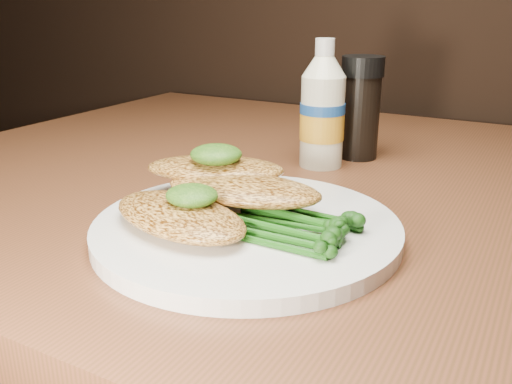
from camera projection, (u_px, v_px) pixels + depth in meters
The scene contains 9 objects.
plate at pixel (247, 228), 0.49m from camera, with size 0.27×0.27×0.01m, color white.
chicken_front at pixel (179, 216), 0.46m from camera, with size 0.14×0.08×0.02m, color gold.
chicken_mid at pixel (243, 189), 0.50m from camera, with size 0.15×0.07×0.02m, color gold.
chicken_back at pixel (215, 169), 0.54m from camera, with size 0.13×0.07×0.02m, color gold.
pesto_front at pixel (192, 195), 0.46m from camera, with size 0.05×0.04×0.02m, color black.
pesto_back at pixel (216, 154), 0.52m from camera, with size 0.05×0.05×0.02m, color black.
broccolini_bundle at pixel (287, 221), 0.46m from camera, with size 0.13×0.10×0.02m, color #195111, non-canonical shape.
mayo_bottle at pixel (323, 104), 0.67m from camera, with size 0.05×0.05×0.15m, color #E7E5C4, non-canonical shape.
pepper_grinder at pixel (361, 108), 0.71m from camera, with size 0.05×0.05×0.13m, color black, non-canonical shape.
Camera 1 is at (0.16, 0.47, 0.95)m, focal length 38.97 mm.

